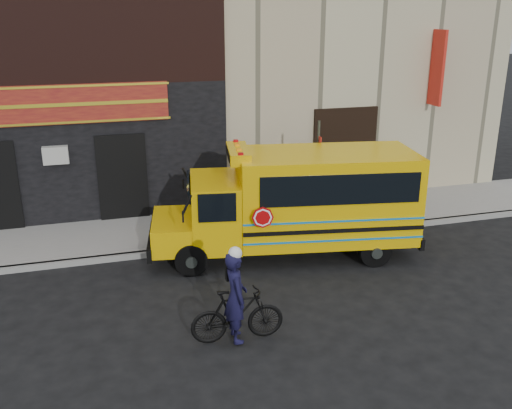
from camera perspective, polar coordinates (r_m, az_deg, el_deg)
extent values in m
plane|color=black|center=(13.52, 2.55, -8.19)|extent=(120.00, 120.00, 0.00)
cube|color=gray|center=(15.74, -0.47, -3.80)|extent=(40.00, 0.20, 0.15)
cube|color=gray|center=(17.09, -1.83, -1.92)|extent=(40.00, 3.00, 0.15)
cube|color=tan|center=(22.22, -6.35, 18.83)|extent=(20.00, 10.00, 12.00)
cube|color=black|center=(17.43, -19.33, 4.57)|extent=(10.00, 0.30, 4.00)
cube|color=black|center=(16.97, -20.66, 16.08)|extent=(10.00, 0.28, 3.00)
cube|color=maroon|center=(16.98, -19.91, 9.34)|extent=(6.50, 0.12, 1.10)
cube|color=black|center=(17.46, -13.20, 2.62)|extent=(1.30, 0.10, 2.50)
cube|color=red|center=(19.89, 17.67, 12.88)|extent=(0.10, 0.70, 2.40)
cylinder|color=black|center=(13.99, -6.48, -5.51)|extent=(0.84, 0.41, 0.80)
cylinder|color=black|center=(15.74, -6.55, -2.65)|extent=(0.84, 0.41, 0.80)
cylinder|color=black|center=(14.70, 11.80, -4.56)|extent=(0.84, 0.41, 0.80)
cylinder|color=black|center=(16.38, 9.76, -1.94)|extent=(0.84, 0.41, 0.80)
cube|color=#D6A504|center=(14.72, -8.33, -2.62)|extent=(1.32, 2.14, 0.70)
cube|color=black|center=(14.84, -10.41, -3.60)|extent=(0.46, 2.04, 0.35)
cube|color=#D6A504|center=(14.55, -4.09, -0.63)|extent=(1.53, 2.27, 1.70)
cube|color=black|center=(14.41, -6.39, 0.78)|extent=(0.35, 1.79, 0.90)
cube|color=#D6A504|center=(14.83, 6.95, 0.97)|extent=(4.80, 2.91, 2.25)
cube|color=black|center=(15.86, 14.84, -2.44)|extent=(0.48, 2.19, 0.30)
cube|color=black|center=(13.69, 8.50, 1.46)|extent=(3.85, 0.68, 0.75)
cube|color=#D6A504|center=(14.16, -1.79, 5.12)|extent=(0.76, 1.66, 0.28)
cylinder|color=#A50608|center=(13.33, 0.68, -1.31)|extent=(0.52, 0.12, 0.52)
cylinder|color=#363D39|center=(16.08, 6.13, 2.54)|extent=(0.07, 0.07, 3.30)
cube|color=red|center=(15.75, 6.36, 6.06)|extent=(0.04, 0.29, 0.41)
cube|color=white|center=(15.87, 6.29, 4.25)|extent=(0.04, 0.29, 0.36)
imported|color=black|center=(11.26, -1.88, -10.99)|extent=(1.86, 0.62, 1.10)
imported|color=black|center=(11.05, -2.04, -9.41)|extent=(0.44, 0.67, 1.84)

